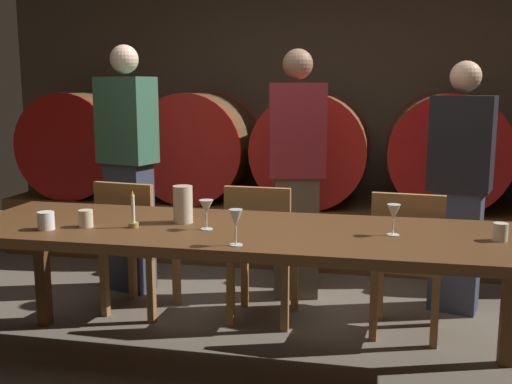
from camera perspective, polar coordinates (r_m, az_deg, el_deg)
The scene contains 22 objects.
ground_plane at distance 3.33m, azimuth 1.06°, elevation -16.14°, with size 7.77×7.77×0.00m, color brown.
back_wall at distance 5.66m, azimuth 6.24°, elevation 7.75°, with size 5.98×0.24×2.51m, color #473A2D.
barrel_shelf at distance 5.25m, azimuth 5.44°, elevation -3.54°, with size 5.38×0.90×0.49m, color brown.
wine_barrel_far_left at distance 5.75m, azimuth -15.76°, elevation 4.42°, with size 0.93×0.83×0.93m.
wine_barrel_left at distance 5.34m, azimuth -5.31°, elevation 4.35°, with size 0.93×0.83×0.93m.
wine_barrel_center at distance 5.13m, azimuth 5.35°, elevation 4.13°, with size 0.93×0.83×0.93m.
wine_barrel_right at distance 5.13m, azimuth 17.45°, elevation 3.71°, with size 0.93×0.83×0.93m.
dining_table at distance 3.03m, azimuth -1.32°, elevation -4.61°, with size 2.86×0.86×0.77m.
chair_left at distance 3.95m, azimuth -11.43°, elevation -4.56°, with size 0.45×0.45×0.88m.
chair_center at distance 3.73m, azimuth 0.49°, elevation -5.22°, with size 0.41×0.41×0.88m.
chair_right at distance 3.62m, azimuth 14.06°, elevation -6.00°, with size 0.44×0.44×0.88m.
guest_left at distance 4.38m, azimuth -11.97°, elevation 2.26°, with size 0.43×0.34×1.75m.
guest_center at distance 4.16m, azimuth 3.85°, elevation 1.81°, with size 0.42×0.32×1.71m.
guest_right at distance 4.10m, azimuth 18.63°, elevation 0.47°, with size 0.43×0.33×1.62m.
candle_center at distance 3.08m, azimuth -11.50°, elevation -2.37°, with size 0.05×0.05×0.19m.
pitcher at distance 3.14m, azimuth -6.91°, elevation -1.16°, with size 0.10×0.10×0.19m.
wine_glass_left at distance 2.97m, azimuth -4.71°, elevation -1.49°, with size 0.07×0.07×0.15m.
wine_glass_center at distance 2.67m, azimuth -1.92°, elevation -2.61°, with size 0.06×0.06×0.16m.
wine_glass_right at distance 2.92m, azimuth 12.86°, elevation -1.96°, with size 0.06×0.06×0.15m.
cup_left at distance 3.15m, azimuth -19.20°, elevation -2.57°, with size 0.08×0.08×0.09m, color white.
cup_center at distance 3.15m, azimuth -15.77°, elevation -2.42°, with size 0.07×0.07×0.09m, color beige.
cup_right at distance 2.98m, azimuth 22.06°, elevation -3.51°, with size 0.07×0.07×0.08m, color beige.
Camera 1 is at (0.56, -2.94, 1.47)m, focal length 42.40 mm.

